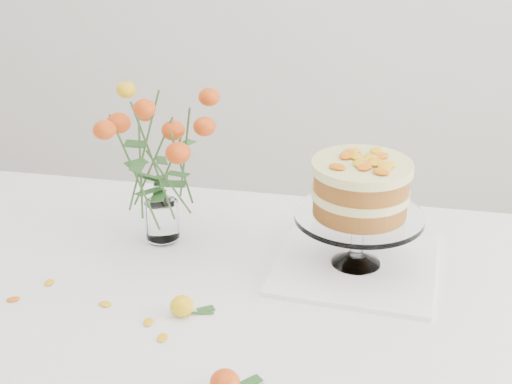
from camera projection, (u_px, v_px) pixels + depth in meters
The scene contains 11 objects.
table at pixel (183, 318), 1.46m from camera, with size 1.43×0.93×0.76m.
napkin at pixel (356, 265), 1.48m from camera, with size 0.32×0.32×0.01m, color white.
cake_stand at pixel (360, 194), 1.41m from camera, with size 0.26×0.26×0.24m.
rose_vase at pixel (158, 148), 1.50m from camera, with size 0.27×0.27×0.37m.
loose_rose_near at pixel (182, 306), 1.32m from camera, with size 0.08×0.05×0.04m.
loose_rose_far at pixel (225, 383), 1.12m from camera, with size 0.08×0.05×0.04m.
stray_petal_a at pixel (105, 304), 1.35m from camera, with size 0.03×0.02×0.00m, color #FAB10F.
stray_petal_b at pixel (148, 322), 1.30m from camera, with size 0.03×0.02×0.00m, color #FAB10F.
stray_petal_c at pixel (162, 338), 1.26m from camera, with size 0.03×0.02×0.00m, color #FAB10F.
stray_petal_d at pixel (49, 283), 1.42m from camera, with size 0.03×0.02×0.00m, color #FAB10F.
stray_petal_e at pixel (13, 299), 1.37m from camera, with size 0.03×0.02×0.00m, color #FAB10F.
Camera 1 is at (0.39, -1.16, 1.52)m, focal length 50.00 mm.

